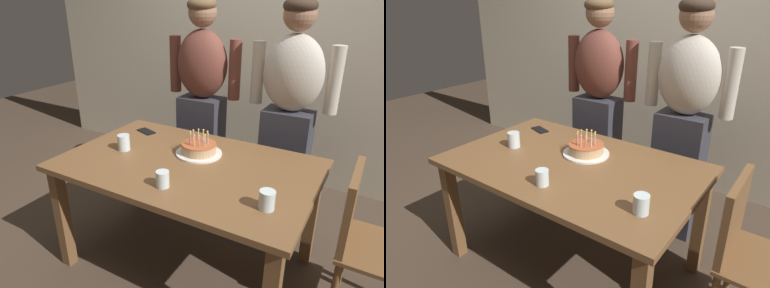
% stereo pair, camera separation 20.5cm
% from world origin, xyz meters
% --- Properties ---
extents(ground_plane, '(10.00, 10.00, 0.00)m').
position_xyz_m(ground_plane, '(0.00, 0.00, 0.00)').
color(ground_plane, '#47382B').
extents(back_wall, '(5.20, 0.10, 2.60)m').
position_xyz_m(back_wall, '(0.00, 1.55, 1.30)').
color(back_wall, beige).
rests_on(back_wall, ground_plane).
extents(dining_table, '(1.50, 0.96, 0.74)m').
position_xyz_m(dining_table, '(0.00, 0.00, 0.64)').
color(dining_table, brown).
rests_on(dining_table, ground_plane).
extents(birthday_cake, '(0.29, 0.29, 0.15)m').
position_xyz_m(birthday_cake, '(-0.00, 0.14, 0.77)').
color(birthday_cake, white).
rests_on(birthday_cake, dining_table).
extents(water_glass_near, '(0.07, 0.07, 0.09)m').
position_xyz_m(water_glass_near, '(0.04, -0.31, 0.78)').
color(water_glass_near, silver).
rests_on(water_glass_near, dining_table).
extents(water_glass_far, '(0.08, 0.08, 0.09)m').
position_xyz_m(water_glass_far, '(0.57, -0.23, 0.79)').
color(water_glass_far, silver).
rests_on(water_glass_far, dining_table).
extents(water_glass_side, '(0.08, 0.08, 0.10)m').
position_xyz_m(water_glass_side, '(-0.45, -0.04, 0.79)').
color(water_glass_side, silver).
rests_on(water_glass_side, dining_table).
extents(cell_phone, '(0.16, 0.11, 0.01)m').
position_xyz_m(cell_phone, '(-0.52, 0.29, 0.74)').
color(cell_phone, black).
rests_on(cell_phone, dining_table).
extents(person_man_bearded, '(0.61, 0.27, 1.66)m').
position_xyz_m(person_man_bearded, '(-0.32, 0.75, 0.87)').
color(person_man_bearded, '#33333D').
rests_on(person_man_bearded, ground_plane).
extents(person_woman_cardigan, '(0.61, 0.27, 1.66)m').
position_xyz_m(person_woman_cardigan, '(0.38, 0.75, 0.87)').
color(person_woman_cardigan, '#33333D').
rests_on(person_woman_cardigan, ground_plane).
extents(dining_chair, '(0.42, 0.42, 0.87)m').
position_xyz_m(dining_chair, '(1.00, 0.11, 0.52)').
color(dining_chair, brown).
rests_on(dining_chair, ground_plane).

